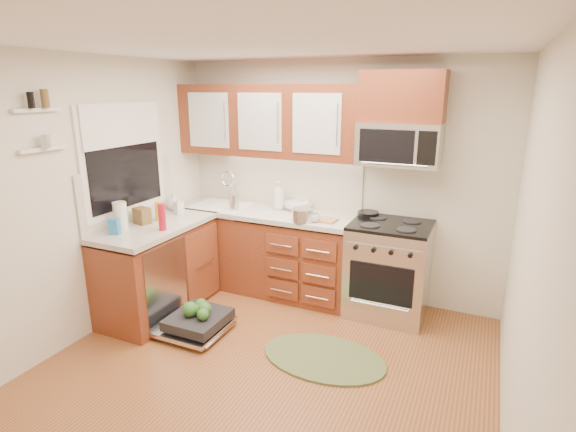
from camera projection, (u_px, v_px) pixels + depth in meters
The scene contains 38 objects.
floor at pixel (262, 373), 3.62m from camera, with size 3.50×3.50×0.00m, color brown.
ceiling at pixel (256, 42), 2.93m from camera, with size 3.50×3.50×0.00m, color white.
wall_back at pixel (336, 181), 4.80m from camera, with size 3.50×0.04×2.50m, color beige.
wall_front at pixel (47, 345), 1.74m from camera, with size 3.50×0.04×2.50m, color beige.
wall_left at pixel (84, 201), 3.97m from camera, with size 0.04×3.50×2.50m, color beige.
wall_right at pixel (528, 262), 2.57m from camera, with size 0.04×3.50×2.50m, color beige.
base_cabinet_back at pixel (264, 253), 5.06m from camera, with size 2.05×0.60×0.85m, color maroon.
base_cabinet_left at pixel (158, 271), 4.54m from camera, with size 0.60×1.25×0.85m, color maroon.
countertop_back at pixel (263, 212), 4.92m from camera, with size 2.07×0.64×0.05m, color #B1ABA2.
countertop_left at pixel (155, 227), 4.40m from camera, with size 0.64×1.27×0.05m, color #B1ABA2.
backsplash_back at pixel (275, 180), 5.09m from camera, with size 2.05×0.02×0.57m, color beige.
backsplash_left at pixel (129, 193), 4.43m from camera, with size 0.02×1.25×0.57m, color beige.
upper_cabinets at pixel (268, 121), 4.77m from camera, with size 2.05×0.35×0.75m, color maroon, non-canonical shape.
cabinet_over_mw at pixel (403, 97), 4.14m from camera, with size 0.76×0.35×0.47m, color maroon.
range at pixel (388, 269), 4.47m from camera, with size 0.76×0.64×0.95m, color silver, non-canonical shape.
microwave at pixel (399, 144), 4.23m from camera, with size 0.76×0.38×0.40m, color silver, non-canonical shape.
sink at pixel (222, 216), 5.14m from camera, with size 0.62×0.50×0.26m, color white, non-canonical shape.
dishwasher at pixel (195, 323), 4.19m from camera, with size 0.70×0.60×0.20m, color silver, non-canonical shape.
window at pixel (124, 159), 4.32m from camera, with size 0.03×1.05×1.05m, color white, non-canonical shape.
window_blind at pixel (122, 125), 4.22m from camera, with size 0.02×0.96×0.40m, color white.
shelf_upper at pixel (37, 110), 3.43m from camera, with size 0.04×0.40×0.03m, color white.
shelf_lower at pixel (43, 149), 3.51m from camera, with size 0.04×0.40×0.03m, color white.
rug at pixel (324, 358), 3.80m from camera, with size 1.07×0.69×0.02m, color #5F7040, non-canonical shape.
skillet at pixel (368, 214), 4.60m from camera, with size 0.22×0.22×0.04m, color black.
stock_pot at pixel (303, 215), 4.48m from camera, with size 0.22×0.22×0.13m, color silver.
cutting_board at pixel (322, 219), 4.52m from camera, with size 0.28×0.18×0.02m, color #9F7549.
canister at pixel (234, 203), 4.86m from camera, with size 0.11×0.11×0.18m, color silver.
paper_towel_roll at pixel (120, 216), 4.18m from camera, with size 0.13×0.13×0.27m, color white.
mustard_bottle at pixel (158, 211), 4.51m from camera, with size 0.06×0.06×0.19m, color yellow.
red_bottle at pixel (162, 217), 4.19m from camera, with size 0.07×0.07×0.26m, color #B50F25.
wooden_box at pixel (142, 216), 4.40m from camera, with size 0.16×0.11×0.16m, color brown.
blue_carton at pixel (114, 227), 4.08m from camera, with size 0.09×0.05×0.14m, color #287BBD.
bowl_a at pixel (298, 207), 4.90m from camera, with size 0.28×0.28×0.07m, color #999999.
bowl_b at pixel (297, 206), 4.90m from camera, with size 0.28×0.28×0.09m, color #999999.
cup at pixel (314, 218), 4.46m from camera, with size 0.11×0.11×0.09m, color #999999.
soap_bottle_a at pixel (279, 196), 4.90m from camera, with size 0.12×0.12×0.31m, color #999999.
soap_bottle_b at pixel (179, 205), 4.75m from camera, with size 0.08×0.09×0.19m, color #999999.
soap_bottle_c at pixel (174, 202), 4.90m from camera, with size 0.14×0.14×0.18m, color #999999.
Camera 1 is at (1.49, -2.76, 2.21)m, focal length 28.00 mm.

